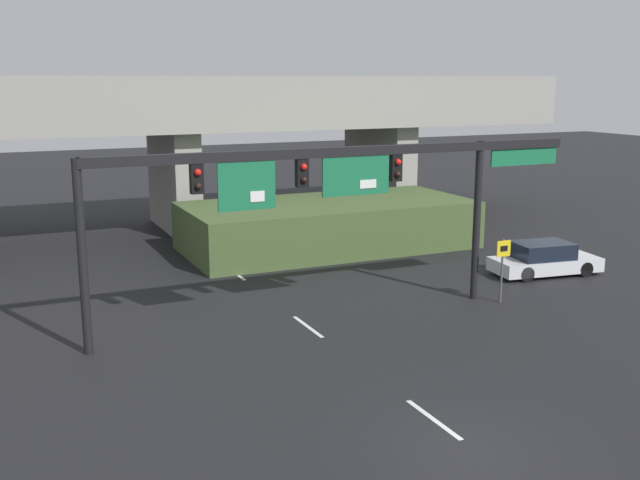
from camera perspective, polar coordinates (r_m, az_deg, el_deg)
ground_plane at (r=18.14m, az=11.19°, el=-15.05°), size 160.00×160.00×0.00m
lane_markings at (r=28.98m, az=-4.01°, el=-4.35°), size 0.14×25.69×0.01m
signal_gantry at (r=25.30m, az=1.17°, el=4.68°), size 18.03×0.44×5.99m
speed_limit_sign at (r=28.59m, az=13.74°, el=-1.60°), size 0.60×0.11×2.44m
overpass_bridge at (r=41.83m, az=-11.24°, el=8.75°), size 45.56×8.52×8.39m
grass_embankment at (r=36.99m, az=0.62°, el=1.15°), size 14.04×6.52×2.31m
parked_sedan_near_right at (r=33.47m, az=16.70°, el=-1.43°), size 4.82×2.47×1.41m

